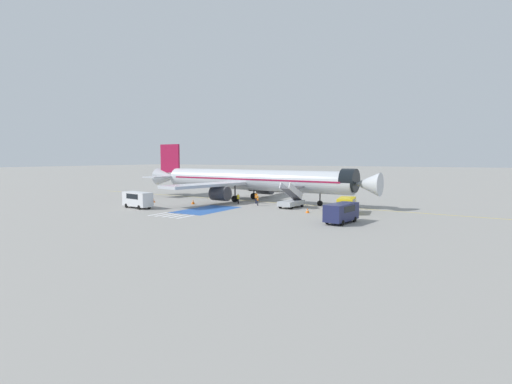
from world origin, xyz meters
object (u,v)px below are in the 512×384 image
Objects in this scene: boarding_stairs_forward at (291,201)px; ground_crew_0 at (258,199)px; airliner at (250,180)px; traffic_cone_1 at (193,202)px; ground_crew_2 at (238,198)px; traffic_cone_2 at (308,211)px; service_van_0 at (341,211)px; service_van_1 at (347,204)px; fuel_tanker at (269,183)px; ground_crew_1 at (256,197)px; traffic_cone_0 at (154,201)px; service_van_2 at (138,199)px.

ground_crew_0 is at bearing -172.33° from boarding_stairs_forward.
airliner is 66.52× the size of traffic_cone_1.
boarding_stairs_forward reaches higher than ground_crew_2.
traffic_cone_2 is at bearing -40.40° from boarding_stairs_forward.
airliner is 5.34m from ground_crew_2.
boarding_stairs_forward is 0.98× the size of service_van_0.
traffic_cone_2 is (13.98, -4.58, -0.61)m from ground_crew_2.
ground_crew_2 reaches higher than traffic_cone_2.
traffic_cone_1 is (-10.16, -3.25, -0.64)m from ground_crew_0.
service_van_0 is at bearing -86.47° from service_van_1.
ground_crew_1 is (9.54, -22.54, -0.76)m from fuel_tanker.
fuel_tanker is at bearing 128.05° from boarding_stairs_forward.
ground_crew_1 is (3.02, -3.01, -2.54)m from airliner.
fuel_tanker reaches higher than ground_crew_2.
boarding_stairs_forward is at bearing 12.20° from traffic_cone_0.
ground_crew_0 is (-5.60, -0.38, -0.00)m from boarding_stairs_forward.
ground_crew_0 is at bearing 17.76° from traffic_cone_1.
airliner is at bearing 157.72° from boarding_stairs_forward.
ground_crew_1 is at bearing -161.18° from fuel_tanker.
ground_crew_0 is (-16.48, 9.80, -0.36)m from service_van_0.
ground_crew_2 reaches higher than traffic_cone_1.
ground_crew_2 is 2.38× the size of traffic_cone_1.
ground_crew_0 is at bearing 44.42° from airliner.
airliner is at bearing -165.66° from fuel_tanker.
service_van_0 is at bearing 58.03° from airliner.
traffic_cone_1 reaches higher than traffic_cone_0.
fuel_tanker is 35.61m from traffic_cone_2.
ground_crew_2 is (-20.56, 10.59, -0.42)m from service_van_0.
boarding_stairs_forward reaches higher than ground_crew_1.
traffic_cone_1 is at bearing 10.45° from traffic_cone_0.
ground_crew_2 is at bearing 151.18° from service_van_2.
service_van_0 is 30.54m from service_van_2.
traffic_cone_0 is at bearing 110.51° from ground_crew_2.
ground_crew_2 is 14.72m from traffic_cone_2.
ground_crew_1 is 13.06m from traffic_cone_2.
fuel_tanker is 2.34× the size of service_van_1.
fuel_tanker is at bearing -14.05° from ground_crew_0.
ground_crew_0 is (-14.58, 1.52, -0.28)m from service_van_1.
ground_crew_2 is (-2.48, -1.58, -0.14)m from ground_crew_1.
airliner is 17.48m from traffic_cone_2.
ground_crew_0 is at bearing 14.76° from traffic_cone_0.
ground_crew_2 is (7.06, -24.12, -0.90)m from fuel_tanker.
airliner is 10.76m from traffic_cone_1.
traffic_cone_2 is at bearing -1.53° from traffic_cone_1.
traffic_cone_1 is at bearing 69.62° from ground_crew_0.
boarding_stairs_forward is at bearing 131.35° from service_van_2.
ground_crew_0 is 2.86m from ground_crew_1.
ground_crew_0 is at bearing 164.66° from service_van_1.
ground_crew_2 is at bearing -178.66° from boarding_stairs_forward.
traffic_cone_0 is (-12.83, -9.97, -3.30)m from airliner.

